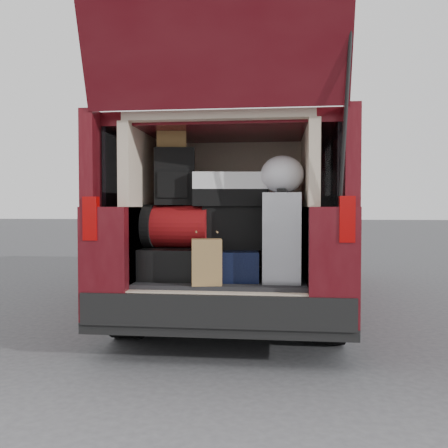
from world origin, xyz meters
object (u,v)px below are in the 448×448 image
(silver_roller, at_px, (281,237))
(kraft_bag, at_px, (207,262))
(black_soft_case, at_px, (233,228))
(red_duffel, at_px, (178,226))
(twotone_duffel, at_px, (230,190))
(backpack, at_px, (175,177))
(black_hardshell, at_px, (173,262))
(navy_hardshell, at_px, (231,264))

(silver_roller, xyz_separation_m, kraft_bag, (-0.52, -0.26, -0.16))
(silver_roller, distance_m, black_soft_case, 0.40)
(red_duffel, bearing_deg, silver_roller, -0.42)
(silver_roller, height_order, kraft_bag, silver_roller)
(twotone_duffel, bearing_deg, kraft_bag, -118.08)
(black_soft_case, distance_m, backpack, 0.60)
(black_soft_case, bearing_deg, twotone_duffel, -148.12)
(silver_roller, distance_m, kraft_bag, 0.61)
(black_hardshell, distance_m, silver_roller, 0.87)
(twotone_duffel, bearing_deg, red_duffel, 174.92)
(silver_roller, height_order, black_soft_case, silver_roller)
(black_hardshell, distance_m, kraft_bag, 0.47)
(navy_hardshell, height_order, backpack, backpack)
(red_duffel, bearing_deg, kraft_bag, -45.23)
(black_hardshell, relative_size, red_duffel, 1.16)
(navy_hardshell, relative_size, twotone_duffel, 0.91)
(navy_hardshell, height_order, silver_roller, silver_roller)
(navy_hardshell, bearing_deg, black_soft_case, 73.89)
(black_soft_case, bearing_deg, red_duffel, 178.93)
(black_hardshell, relative_size, black_soft_case, 1.27)
(navy_hardshell, bearing_deg, twotone_duffel, 101.82)
(silver_roller, bearing_deg, kraft_bag, -153.83)
(black_hardshell, xyz_separation_m, black_soft_case, (0.47, 0.02, 0.27))
(black_hardshell, height_order, black_soft_case, black_soft_case)
(red_duffel, xyz_separation_m, black_soft_case, (0.43, 0.04, -0.01))
(black_hardshell, xyz_separation_m, navy_hardshell, (0.45, -0.03, -0.01))
(kraft_bag, bearing_deg, backpack, 121.37)
(red_duffel, relative_size, black_soft_case, 1.10)
(navy_hardshell, relative_size, backpack, 1.17)
(black_soft_case, relative_size, backpack, 1.05)
(red_duffel, xyz_separation_m, backpack, (-0.02, 0.01, 0.38))
(twotone_duffel, bearing_deg, black_hardshell, 172.13)
(silver_roller, bearing_deg, red_duffel, 174.77)
(black_hardshell, height_order, kraft_bag, kraft_bag)
(black_hardshell, bearing_deg, twotone_duffel, 0.54)
(kraft_bag, xyz_separation_m, black_soft_case, (0.15, 0.37, 0.23))
(black_hardshell, distance_m, navy_hardshell, 0.46)
(silver_roller, relative_size, red_duffel, 1.29)
(silver_roller, distance_m, red_duffel, 0.81)
(navy_hardshell, distance_m, black_soft_case, 0.28)
(silver_roller, height_order, red_duffel, silver_roller)
(red_duffel, distance_m, backpack, 0.38)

